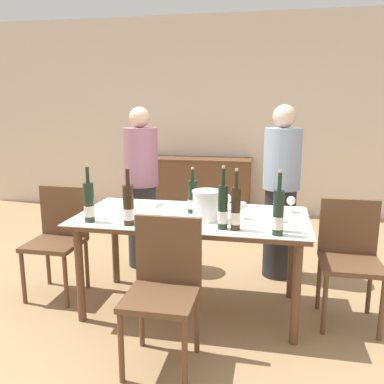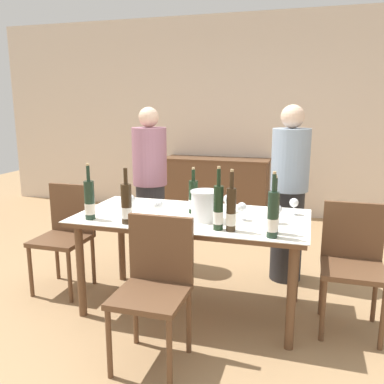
% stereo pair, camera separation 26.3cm
% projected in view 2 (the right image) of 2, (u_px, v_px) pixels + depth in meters
% --- Properties ---
extents(ground_plane, '(12.00, 12.00, 0.00)m').
position_uv_depth(ground_plane, '(192.00, 308.00, 3.21)').
color(ground_plane, '#A37F56').
extents(back_wall, '(8.00, 0.10, 2.80)m').
position_uv_depth(back_wall, '(252.00, 117.00, 5.77)').
color(back_wall, beige).
rests_on(back_wall, ground_plane).
extents(sideboard_cabinet, '(1.49, 0.46, 0.83)m').
position_uv_depth(sideboard_cabinet, '(216.00, 187.00, 5.83)').
color(sideboard_cabinet, brown).
rests_on(sideboard_cabinet, ground_plane).
extents(dining_table, '(1.72, 0.87, 0.76)m').
position_uv_depth(dining_table, '(192.00, 225.00, 3.06)').
color(dining_table, brown).
rests_on(dining_table, ground_plane).
extents(ice_bucket, '(0.21, 0.21, 0.22)m').
position_uv_depth(ice_bucket, '(205.00, 205.00, 2.90)').
color(ice_bucket, white).
rests_on(ice_bucket, dining_table).
extents(wine_bottle_0, '(0.07, 0.07, 0.35)m').
position_uv_depth(wine_bottle_0, '(193.00, 197.00, 3.09)').
color(wine_bottle_0, black).
rests_on(wine_bottle_0, dining_table).
extents(wine_bottle_1, '(0.06, 0.06, 0.38)m').
position_uv_depth(wine_bottle_1, '(274.00, 214.00, 2.60)').
color(wine_bottle_1, '#1E3323').
rests_on(wine_bottle_1, dining_table).
extents(wine_bottle_2, '(0.08, 0.08, 0.39)m').
position_uv_depth(wine_bottle_2, '(126.00, 205.00, 2.82)').
color(wine_bottle_2, '#332314').
rests_on(wine_bottle_2, dining_table).
extents(wine_bottle_3, '(0.06, 0.06, 0.41)m').
position_uv_depth(wine_bottle_3, '(231.00, 210.00, 2.65)').
color(wine_bottle_3, '#332314').
rests_on(wine_bottle_3, dining_table).
extents(wine_bottle_4, '(0.07, 0.07, 0.42)m').
position_uv_depth(wine_bottle_4, '(273.00, 216.00, 2.52)').
color(wine_bottle_4, '#1E3323').
rests_on(wine_bottle_4, dining_table).
extents(wine_bottle_5, '(0.07, 0.07, 0.43)m').
position_uv_depth(wine_bottle_5, '(218.00, 209.00, 2.67)').
color(wine_bottle_5, black).
rests_on(wine_bottle_5, dining_table).
extents(wine_bottle_6, '(0.07, 0.07, 0.41)m').
position_uv_depth(wine_bottle_6, '(90.00, 201.00, 2.92)').
color(wine_bottle_6, '#1E3323').
rests_on(wine_bottle_6, dining_table).
extents(wine_glass_0, '(0.07, 0.07, 0.14)m').
position_uv_depth(wine_glass_0, '(158.00, 205.00, 2.97)').
color(wine_glass_0, white).
rests_on(wine_glass_0, dining_table).
extents(wine_glass_1, '(0.08, 0.08, 0.14)m').
position_uv_depth(wine_glass_1, '(228.00, 200.00, 3.13)').
color(wine_glass_1, white).
rests_on(wine_glass_1, dining_table).
extents(wine_glass_2, '(0.07, 0.07, 0.13)m').
position_uv_depth(wine_glass_2, '(294.00, 203.00, 3.05)').
color(wine_glass_2, white).
rests_on(wine_glass_2, dining_table).
extents(wine_glass_3, '(0.07, 0.07, 0.14)m').
position_uv_depth(wine_glass_3, '(277.00, 210.00, 2.82)').
color(wine_glass_3, white).
rests_on(wine_glass_3, dining_table).
extents(wine_glass_4, '(0.09, 0.09, 0.15)m').
position_uv_depth(wine_glass_4, '(130.00, 200.00, 3.07)').
color(wine_glass_4, white).
rests_on(wine_glass_4, dining_table).
extents(wine_glass_5, '(0.07, 0.07, 0.13)m').
position_uv_depth(wine_glass_5, '(242.00, 208.00, 2.91)').
color(wine_glass_5, white).
rests_on(wine_glass_5, dining_table).
extents(chair_near_front, '(0.42, 0.42, 0.90)m').
position_uv_depth(chair_near_front, '(155.00, 280.00, 2.48)').
color(chair_near_front, brown).
rests_on(chair_near_front, ground_plane).
extents(chair_left_end, '(0.42, 0.42, 0.90)m').
position_uv_depth(chair_left_end, '(66.00, 229.00, 3.49)').
color(chair_left_end, brown).
rests_on(chair_left_end, ground_plane).
extents(chair_right_end, '(0.42, 0.42, 0.89)m').
position_uv_depth(chair_right_end, '(352.00, 257.00, 2.86)').
color(chair_right_end, brown).
rests_on(chair_right_end, ground_plane).
extents(person_host, '(0.33, 0.33, 1.55)m').
position_uv_depth(person_host, '(150.00, 188.00, 3.96)').
color(person_host, '#2D2D33').
rests_on(person_host, ground_plane).
extents(person_guest_left, '(0.33, 0.33, 1.57)m').
position_uv_depth(person_guest_left, '(289.00, 195.00, 3.59)').
color(person_guest_left, '#262628').
rests_on(person_guest_left, ground_plane).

